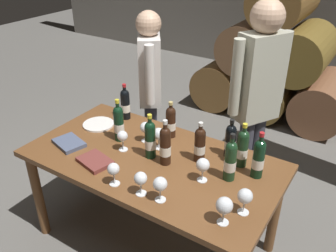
% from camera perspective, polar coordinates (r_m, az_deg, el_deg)
% --- Properties ---
extents(ground_plane, '(14.00, 14.00, 0.00)m').
position_cam_1_polar(ground_plane, '(2.91, -2.23, -17.53)').
color(ground_plane, '#66635E').
extents(barrel_stack, '(1.86, 0.90, 1.69)m').
position_cam_1_polar(barrel_stack, '(4.61, 16.59, 9.63)').
color(barrel_stack, brown).
rests_on(barrel_stack, ground_plane).
extents(dining_table, '(1.70, 0.90, 0.76)m').
position_cam_1_polar(dining_table, '(2.47, -2.53, -6.82)').
color(dining_table, brown).
rests_on(dining_table, ground_plane).
extents(wine_bottle_0, '(0.07, 0.07, 0.29)m').
position_cam_1_polar(wine_bottle_0, '(2.86, -6.78, 3.52)').
color(wine_bottle_0, black).
rests_on(wine_bottle_0, dining_table).
extents(wine_bottle_1, '(0.07, 0.07, 0.32)m').
position_cam_1_polar(wine_bottle_1, '(2.35, -2.84, -2.09)').
color(wine_bottle_1, black).
rests_on(wine_bottle_1, dining_table).
extents(wine_bottle_2, '(0.07, 0.07, 0.30)m').
position_cam_1_polar(wine_bottle_2, '(2.32, 11.71, -3.41)').
color(wine_bottle_2, '#19381E').
rests_on(wine_bottle_2, dining_table).
extents(wine_bottle_3, '(0.07, 0.07, 0.28)m').
position_cam_1_polar(wine_bottle_3, '(2.40, 9.85, -2.27)').
color(wine_bottle_3, black).
rests_on(wine_bottle_3, dining_table).
extents(wine_bottle_4, '(0.07, 0.07, 0.28)m').
position_cam_1_polar(wine_bottle_4, '(2.59, 0.43, 0.71)').
color(wine_bottle_4, black).
rests_on(wine_bottle_4, dining_table).
extents(wine_bottle_5, '(0.07, 0.07, 0.32)m').
position_cam_1_polar(wine_bottle_5, '(2.29, -0.38, -3.04)').
color(wine_bottle_5, black).
rests_on(wine_bottle_5, dining_table).
extents(wine_bottle_6, '(0.07, 0.07, 0.28)m').
position_cam_1_polar(wine_bottle_6, '(2.33, 5.06, -2.91)').
color(wine_bottle_6, black).
rests_on(wine_bottle_6, dining_table).
extents(wine_bottle_7, '(0.07, 0.07, 0.31)m').
position_cam_1_polar(wine_bottle_7, '(2.24, 14.16, -4.94)').
color(wine_bottle_7, black).
rests_on(wine_bottle_7, dining_table).
extents(wine_bottle_8, '(0.07, 0.07, 0.32)m').
position_cam_1_polar(wine_bottle_8, '(2.18, 9.85, -5.36)').
color(wine_bottle_8, '#19381E').
rests_on(wine_bottle_8, dining_table).
extents(wine_bottle_9, '(0.07, 0.07, 0.32)m').
position_cam_1_polar(wine_bottle_9, '(2.57, -7.81, 0.49)').
color(wine_bottle_9, black).
rests_on(wine_bottle_9, dining_table).
extents(wine_glass_0, '(0.07, 0.07, 0.15)m').
position_cam_1_polar(wine_glass_0, '(2.46, -7.24, -1.71)').
color(wine_glass_0, white).
rests_on(wine_glass_0, dining_table).
extents(wine_glass_1, '(0.08, 0.08, 0.16)m').
position_cam_1_polar(wine_glass_1, '(1.97, 12.11, -10.90)').
color(wine_glass_1, white).
rests_on(wine_glass_1, dining_table).
extents(wine_glass_2, '(0.08, 0.08, 0.16)m').
position_cam_1_polar(wine_glass_2, '(2.01, -1.25, -9.28)').
color(wine_glass_2, white).
rests_on(wine_glass_2, dining_table).
extents(wine_glass_3, '(0.09, 0.09, 0.16)m').
position_cam_1_polar(wine_glass_3, '(1.89, 8.92, -12.41)').
color(wine_glass_3, white).
rests_on(wine_glass_3, dining_table).
extents(wine_glass_4, '(0.08, 0.08, 0.15)m').
position_cam_1_polar(wine_glass_4, '(2.54, -3.60, -0.31)').
color(wine_glass_4, white).
rests_on(wine_glass_4, dining_table).
extents(wine_glass_5, '(0.08, 0.08, 0.15)m').
position_cam_1_polar(wine_glass_5, '(2.06, -4.37, -8.38)').
color(wine_glass_5, white).
rests_on(wine_glass_5, dining_table).
extents(wine_glass_6, '(0.08, 0.08, 0.16)m').
position_cam_1_polar(wine_glass_6, '(2.16, 5.55, -6.24)').
color(wine_glass_6, white).
rests_on(wine_glass_6, dining_table).
extents(wine_glass_7, '(0.07, 0.07, 0.15)m').
position_cam_1_polar(wine_glass_7, '(2.15, -8.64, -6.87)').
color(wine_glass_7, white).
rests_on(wine_glass_7, dining_table).
extents(wine_glass_8, '(0.08, 0.08, 0.16)m').
position_cam_1_polar(wine_glass_8, '(2.45, -1.48, -1.33)').
color(wine_glass_8, white).
rests_on(wine_glass_8, dining_table).
extents(tasting_notebook, '(0.26, 0.21, 0.03)m').
position_cam_1_polar(tasting_notebook, '(2.64, -15.42, -2.61)').
color(tasting_notebook, '#4C5670').
rests_on(tasting_notebook, dining_table).
extents(leather_ledger, '(0.25, 0.21, 0.03)m').
position_cam_1_polar(leather_ledger, '(2.40, -11.50, -5.49)').
color(leather_ledger, brown).
rests_on(leather_ledger, dining_table).
extents(serving_plate, '(0.24, 0.24, 0.01)m').
position_cam_1_polar(serving_plate, '(2.84, -10.96, 0.27)').
color(serving_plate, white).
rests_on(serving_plate, dining_table).
extents(sommelier_presenting, '(0.31, 0.44, 1.72)m').
position_cam_1_polar(sommelier_presenting, '(2.70, 13.97, 4.92)').
color(sommelier_presenting, '#383842').
rests_on(sommelier_presenting, ground_plane).
extents(taster_seated_left, '(0.33, 0.42, 1.54)m').
position_cam_1_polar(taster_seated_left, '(3.12, -2.87, 6.65)').
color(taster_seated_left, '#383842').
rests_on(taster_seated_left, ground_plane).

